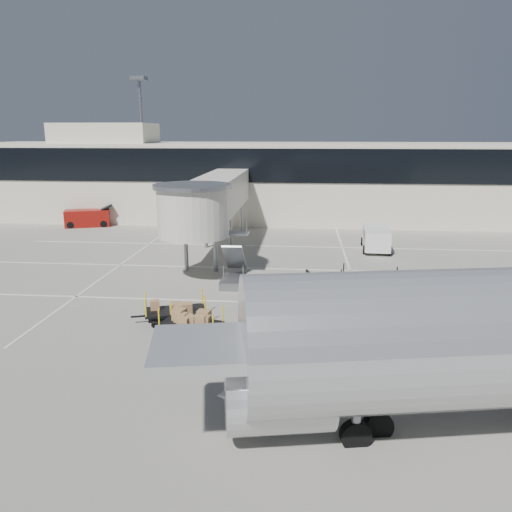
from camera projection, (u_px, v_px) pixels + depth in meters
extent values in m
plane|color=#AFAC9C|center=(247.00, 315.00, 25.50)|extent=(140.00, 140.00, 0.00)
cube|color=silver|center=(251.00, 302.00, 27.43)|extent=(40.00, 0.15, 0.02)
cube|color=silver|center=(262.00, 268.00, 34.19)|extent=(40.00, 0.15, 0.02)
cube|color=silver|center=(269.00, 246.00, 40.96)|extent=(40.00, 0.15, 0.02)
cube|color=silver|center=(349.00, 267.00, 34.62)|extent=(0.15, 30.00, 0.02)
cube|color=silver|center=(125.00, 261.00, 36.06)|extent=(0.15, 30.00, 0.02)
cube|color=beige|center=(278.00, 181.00, 53.52)|extent=(64.00, 12.00, 8.00)
cube|color=black|center=(275.00, 166.00, 47.20)|extent=(64.00, 0.12, 3.20)
cube|color=beige|center=(105.00, 133.00, 52.01)|extent=(10.00, 6.00, 2.00)
cylinder|color=gray|center=(143.00, 146.00, 57.99)|extent=(0.36, 0.36, 15.00)
cube|color=gray|center=(139.00, 78.00, 56.18)|extent=(1.60, 1.60, 0.40)
cube|color=beige|center=(218.00, 195.00, 39.32)|extent=(3.00, 18.00, 2.80)
cylinder|color=beige|center=(193.00, 212.00, 30.62)|extent=(4.40, 4.40, 3.00)
cylinder|color=gray|center=(192.00, 186.00, 30.24)|extent=(4.80, 4.80, 0.25)
cylinder|color=gray|center=(186.00, 250.00, 33.33)|extent=(0.28, 0.28, 2.90)
cylinder|color=gray|center=(216.00, 250.00, 33.15)|extent=(0.28, 0.28, 2.90)
cylinder|color=gray|center=(206.00, 230.00, 40.10)|extent=(0.28, 0.28, 2.90)
cylinder|color=gray|center=(231.00, 230.00, 39.92)|extent=(0.28, 0.28, 2.90)
cylinder|color=gray|center=(220.00, 216.00, 46.86)|extent=(0.28, 0.28, 2.90)
cylinder|color=gray|center=(241.00, 216.00, 46.68)|extent=(0.28, 0.28, 2.90)
cube|color=gray|center=(233.00, 281.00, 30.40)|extent=(1.40, 2.60, 0.50)
cube|color=gray|center=(235.00, 258.00, 30.65)|extent=(1.20, 2.60, 2.06)
cube|color=gray|center=(237.00, 233.00, 31.70)|extent=(1.40, 1.20, 0.12)
cube|color=maroon|center=(319.00, 287.00, 28.53)|extent=(2.33, 1.50, 0.54)
cube|color=white|center=(333.00, 280.00, 28.56)|extent=(0.84, 1.10, 0.31)
cube|color=black|center=(308.00, 278.00, 28.31)|extent=(0.31, 0.89, 0.80)
cylinder|color=black|center=(309.00, 294.00, 27.92)|extent=(0.61, 0.35, 0.57)
cylinder|color=black|center=(304.00, 288.00, 29.04)|extent=(0.61, 0.35, 0.57)
cylinder|color=black|center=(334.00, 293.00, 28.12)|extent=(0.61, 0.35, 0.57)
cylinder|color=black|center=(328.00, 287.00, 29.24)|extent=(0.61, 0.35, 0.57)
cube|color=black|center=(369.00, 284.00, 28.71)|extent=(3.41, 2.13, 0.13)
cube|color=black|center=(369.00, 287.00, 28.76)|extent=(3.06, 1.83, 0.27)
cube|color=black|center=(334.00, 284.00, 29.26)|extent=(0.75, 0.21, 0.08)
cylinder|color=black|center=(348.00, 293.00, 28.43)|extent=(0.38, 0.21, 0.36)
cylinder|color=black|center=(350.00, 286.00, 29.77)|extent=(0.38, 0.21, 0.36)
cylinder|color=black|center=(388.00, 296.00, 27.85)|extent=(0.38, 0.21, 0.36)
cylinder|color=black|center=(388.00, 289.00, 29.19)|extent=(0.38, 0.21, 0.36)
cylinder|color=black|center=(341.00, 278.00, 28.32)|extent=(0.07, 0.07, 0.96)
cylinder|color=black|center=(344.00, 271.00, 29.66)|extent=(0.07, 0.07, 0.96)
cylinder|color=black|center=(397.00, 282.00, 27.53)|extent=(0.07, 0.07, 0.96)
cylinder|color=black|center=(397.00, 275.00, 28.87)|extent=(0.07, 0.07, 0.96)
cube|color=maroon|center=(385.00, 280.00, 28.67)|extent=(0.48, 0.48, 0.30)
cube|color=#967052|center=(354.00, 280.00, 28.57)|extent=(0.57, 0.37, 0.38)
cube|color=#151C42|center=(371.00, 280.00, 28.74)|extent=(0.44, 0.46, 0.29)
cube|color=#967052|center=(366.00, 281.00, 28.37)|extent=(0.51, 0.40, 0.39)
cube|color=#967052|center=(381.00, 280.00, 28.81)|extent=(0.45, 0.40, 0.33)
cube|color=#4D4D52|center=(364.00, 279.00, 28.96)|extent=(0.51, 0.38, 0.29)
cube|color=maroon|center=(381.00, 282.00, 28.32)|extent=(0.43, 0.36, 0.37)
cube|color=#151C42|center=(350.00, 277.00, 29.07)|extent=(0.58, 0.47, 0.43)
cube|color=#151C42|center=(369.00, 283.00, 28.23)|extent=(0.48, 0.41, 0.28)
cube|color=black|center=(191.00, 324.00, 22.96)|extent=(2.97, 1.89, 0.11)
cube|color=black|center=(192.00, 327.00, 23.00)|extent=(2.66, 1.64, 0.23)
cube|color=black|center=(158.00, 323.00, 23.47)|extent=(0.64, 0.20, 0.07)
cylinder|color=black|center=(167.00, 334.00, 22.74)|extent=(0.33, 0.19, 0.31)
cylinder|color=black|center=(178.00, 324.00, 23.89)|extent=(0.33, 0.19, 0.31)
cylinder|color=black|center=(206.00, 339.00, 22.20)|extent=(0.33, 0.19, 0.31)
cylinder|color=black|center=(216.00, 328.00, 23.35)|extent=(0.33, 0.19, 0.31)
cylinder|color=yellow|center=(159.00, 317.00, 22.65)|extent=(0.06, 0.06, 0.83)
cylinder|color=yellow|center=(171.00, 308.00, 23.80)|extent=(0.06, 0.06, 0.83)
cylinder|color=yellow|center=(213.00, 323.00, 21.91)|extent=(0.06, 0.06, 0.83)
cylinder|color=yellow|center=(223.00, 314.00, 23.06)|extent=(0.06, 0.06, 0.83)
cube|color=#936747|center=(185.00, 320.00, 22.75)|extent=(0.59, 0.51, 0.38)
cube|color=#936747|center=(173.00, 317.00, 23.04)|extent=(0.64, 0.45, 0.45)
cube|color=#936747|center=(193.00, 320.00, 22.76)|extent=(0.62, 0.50, 0.41)
cube|color=#936747|center=(187.00, 321.00, 22.51)|extent=(0.52, 0.54, 0.49)
cube|color=#936747|center=(186.00, 318.00, 22.98)|extent=(0.54, 0.54, 0.43)
cube|color=#936747|center=(194.00, 318.00, 22.94)|extent=(0.51, 0.45, 0.41)
cube|color=#936747|center=(169.00, 319.00, 22.81)|extent=(0.54, 0.57, 0.48)
cube|color=#936747|center=(196.00, 323.00, 22.46)|extent=(0.66, 0.52, 0.39)
cube|color=#936747|center=(206.00, 318.00, 22.84)|extent=(0.63, 0.60, 0.49)
cube|color=black|center=(175.00, 311.00, 24.54)|extent=(3.23, 2.28, 0.12)
cube|color=black|center=(175.00, 314.00, 24.59)|extent=(2.89, 1.98, 0.24)
cube|color=black|center=(138.00, 316.00, 24.21)|extent=(0.67, 0.28, 0.08)
cylinder|color=black|center=(155.00, 324.00, 23.80)|extent=(0.36, 0.23, 0.33)
cylinder|color=black|center=(154.00, 315.00, 25.05)|extent=(0.36, 0.23, 0.33)
cylinder|color=black|center=(198.00, 321.00, 24.22)|extent=(0.36, 0.23, 0.33)
cylinder|color=black|center=(195.00, 312.00, 25.47)|extent=(0.36, 0.23, 0.33)
cylinder|color=yellow|center=(146.00, 309.00, 23.52)|extent=(0.07, 0.07, 0.88)
cylinder|color=yellow|center=(146.00, 300.00, 24.77)|extent=(0.07, 0.07, 0.88)
cylinder|color=yellow|center=(205.00, 305.00, 24.10)|extent=(0.07, 0.07, 0.88)
cylinder|color=yellow|center=(202.00, 296.00, 25.35)|extent=(0.07, 0.07, 0.88)
cube|color=#936747|center=(157.00, 305.00, 24.75)|extent=(0.67, 0.60, 0.35)
cube|color=#936747|center=(159.00, 306.00, 24.59)|extent=(0.70, 0.66, 0.36)
cube|color=#936747|center=(185.00, 308.00, 24.19)|extent=(0.63, 0.62, 0.42)
cube|color=#936747|center=(191.00, 302.00, 24.91)|extent=(0.62, 0.52, 0.49)
imported|color=#B1FF1A|center=(297.00, 302.00, 25.01)|extent=(0.65, 0.48, 1.65)
cube|color=white|center=(376.00, 237.00, 39.37)|extent=(2.19, 4.79, 1.51)
cube|color=white|center=(374.00, 236.00, 41.45)|extent=(1.84, 0.65, 0.88)
cube|color=black|center=(376.00, 232.00, 39.46)|extent=(2.10, 3.04, 0.61)
cylinder|color=black|center=(365.00, 250.00, 38.17)|extent=(0.27, 0.68, 0.66)
cylinder|color=black|center=(389.00, 251.00, 37.90)|extent=(0.27, 0.68, 0.66)
cylinder|color=black|center=(362.00, 241.00, 41.17)|extent=(0.27, 0.68, 0.66)
cylinder|color=black|center=(386.00, 242.00, 40.89)|extent=(0.27, 0.68, 0.66)
cube|color=maroon|center=(88.00, 218.00, 49.30)|extent=(4.56, 3.00, 1.66)
cube|color=black|center=(107.00, 207.00, 49.45)|extent=(1.49, 1.81, 0.59)
cylinder|color=black|center=(70.00, 225.00, 48.35)|extent=(0.72, 0.47, 0.67)
cylinder|color=black|center=(72.00, 222.00, 49.82)|extent=(0.72, 0.47, 0.67)
cylinder|color=black|center=(104.00, 224.00, 49.02)|extent=(0.72, 0.47, 0.67)
cylinder|color=black|center=(105.00, 221.00, 50.49)|extent=(0.72, 0.47, 0.67)
cube|color=silver|center=(332.00, 343.00, 14.51)|extent=(10.77, 4.82, 0.36)
cylinder|color=silver|center=(278.00, 392.00, 14.73)|extent=(3.52, 2.94, 2.39)
cube|color=silver|center=(278.00, 363.00, 14.50)|extent=(0.87, 0.41, 1.14)
cylinder|color=gray|center=(378.00, 418.00, 15.27)|extent=(0.31, 0.31, 1.14)
cylinder|color=black|center=(378.00, 426.00, 15.34)|extent=(0.98, 0.50, 0.94)
cylinder|color=gray|center=(356.00, 420.00, 14.73)|extent=(0.29, 0.29, 1.66)
cylinder|color=black|center=(355.00, 435.00, 14.86)|extent=(0.98, 0.50, 0.94)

